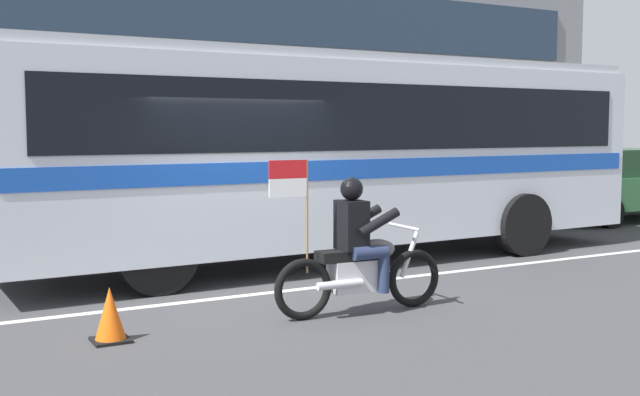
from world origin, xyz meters
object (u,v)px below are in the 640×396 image
object	(u,v)px
motorcycle_with_rider	(359,256)
parked_hatchback_downstreet	(621,183)
traffic_cone	(110,316)
transit_bus	(335,143)
fire_hydrant	(383,204)

from	to	relation	value
motorcycle_with_rider	parked_hatchback_downstreet	xyz separation A→B (m)	(9.96, 4.67, 0.18)
motorcycle_with_rider	traffic_cone	xyz separation A→B (m)	(-2.78, 0.20, -0.41)
transit_bus	motorcycle_with_rider	size ratio (longest dim) A/B	4.88
transit_bus	parked_hatchback_downstreet	size ratio (longest dim) A/B	2.41
transit_bus	fire_hydrant	size ratio (longest dim) A/B	14.29
motorcycle_with_rider	fire_hydrant	distance (m)	7.53
transit_bus	parked_hatchback_downstreet	bearing A→B (deg)	9.42
transit_bus	traffic_cone	size ratio (longest dim) A/B	19.48
traffic_cone	parked_hatchback_downstreet	bearing A→B (deg)	19.32
parked_hatchback_downstreet	traffic_cone	xyz separation A→B (m)	(-12.74, -4.47, -0.59)
parked_hatchback_downstreet	motorcycle_with_rider	bearing A→B (deg)	-154.88
parked_hatchback_downstreet	fire_hydrant	size ratio (longest dim) A/B	5.92
motorcycle_with_rider	parked_hatchback_downstreet	size ratio (longest dim) A/B	0.49
motorcycle_with_rider	parked_hatchback_downstreet	distance (m)	11.00
parked_hatchback_downstreet	fire_hydrant	distance (m)	5.75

